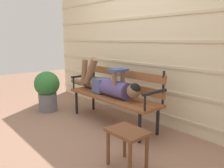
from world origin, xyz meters
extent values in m
plane|color=#936B56|center=(0.00, 0.00, 0.00)|extent=(12.00, 12.00, 0.00)
cube|color=beige|center=(0.00, 0.73, 1.05)|extent=(4.65, 0.06, 2.11)
cube|color=beige|center=(0.00, 0.69, 0.18)|extent=(4.65, 0.02, 0.04)
cube|color=beige|center=(0.00, 0.69, 0.53)|extent=(4.65, 0.02, 0.04)
cube|color=beige|center=(0.00, 0.69, 0.88)|extent=(4.65, 0.02, 0.04)
cube|color=beige|center=(0.00, 0.69, 1.23)|extent=(4.65, 0.02, 0.04)
cube|color=beige|center=(0.00, 0.69, 1.58)|extent=(4.65, 0.02, 0.04)
cube|color=brown|center=(0.00, 0.04, 0.41)|extent=(1.64, 0.14, 0.04)
cube|color=brown|center=(0.00, 0.19, 0.41)|extent=(1.64, 0.14, 0.04)
cube|color=brown|center=(0.00, 0.34, 0.41)|extent=(1.64, 0.14, 0.04)
cube|color=brown|center=(0.00, 0.41, 0.55)|extent=(1.58, 0.05, 0.11)
cube|color=brown|center=(0.00, 0.41, 0.74)|extent=(1.58, 0.05, 0.11)
cylinder|color=black|center=(-0.76, 0.41, 0.65)|extent=(0.03, 0.03, 0.44)
cylinder|color=black|center=(0.76, 0.41, 0.65)|extent=(0.03, 0.03, 0.44)
cylinder|color=black|center=(-0.72, 0.02, 0.20)|extent=(0.04, 0.04, 0.39)
cylinder|color=black|center=(0.72, 0.02, 0.20)|extent=(0.04, 0.04, 0.39)
cylinder|color=black|center=(-0.72, 0.37, 0.20)|extent=(0.04, 0.04, 0.39)
cylinder|color=black|center=(0.72, 0.37, 0.20)|extent=(0.04, 0.04, 0.39)
cube|color=black|center=(-0.80, 0.19, 0.63)|extent=(0.04, 0.43, 0.03)
cylinder|color=black|center=(-0.80, 0.02, 0.53)|extent=(0.03, 0.03, 0.20)
cube|color=black|center=(0.80, 0.19, 0.63)|extent=(0.04, 0.43, 0.03)
cylinder|color=black|center=(0.80, 0.02, 0.53)|extent=(0.03, 0.03, 0.20)
cylinder|color=#514784|center=(0.06, 0.19, 0.55)|extent=(0.52, 0.24, 0.24)
cube|color=#475684|center=(-0.26, 0.19, 0.55)|extent=(0.20, 0.23, 0.22)
sphere|color=brown|center=(0.44, 0.19, 0.58)|extent=(0.19, 0.19, 0.19)
sphere|color=black|center=(0.46, 0.19, 0.61)|extent=(0.16, 0.16, 0.16)
cylinder|color=brown|center=(-0.45, 0.13, 0.75)|extent=(0.33, 0.11, 0.46)
cylinder|color=brown|center=(-0.64, 0.13, 0.71)|extent=(0.15, 0.09, 0.44)
cylinder|color=brown|center=(-0.77, 0.25, 0.48)|extent=(0.86, 0.10, 0.10)
cylinder|color=brown|center=(0.14, 0.11, 0.68)|extent=(0.06, 0.06, 0.27)
cylinder|color=brown|center=(0.14, 0.27, 0.68)|extent=(0.06, 0.06, 0.27)
cube|color=#284C9E|center=(0.14, 0.19, 0.83)|extent=(0.18, 0.25, 0.03)
cube|color=brown|center=(1.00, -0.47, 0.38)|extent=(0.39, 0.29, 0.03)
cylinder|color=brown|center=(0.85, -0.59, 0.18)|extent=(0.04, 0.04, 0.36)
cylinder|color=brown|center=(1.16, -0.59, 0.18)|extent=(0.04, 0.04, 0.36)
cylinder|color=brown|center=(0.85, -0.36, 0.18)|extent=(0.04, 0.04, 0.36)
cylinder|color=brown|center=(1.16, -0.36, 0.18)|extent=(0.04, 0.04, 0.36)
cylinder|color=slate|center=(-1.19, -0.29, 0.16)|extent=(0.31, 0.31, 0.32)
sphere|color=#2D7033|center=(-1.19, -0.29, 0.49)|extent=(0.44, 0.44, 0.44)
camera|label=1|loc=(2.46, -1.92, 1.26)|focal=35.99mm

